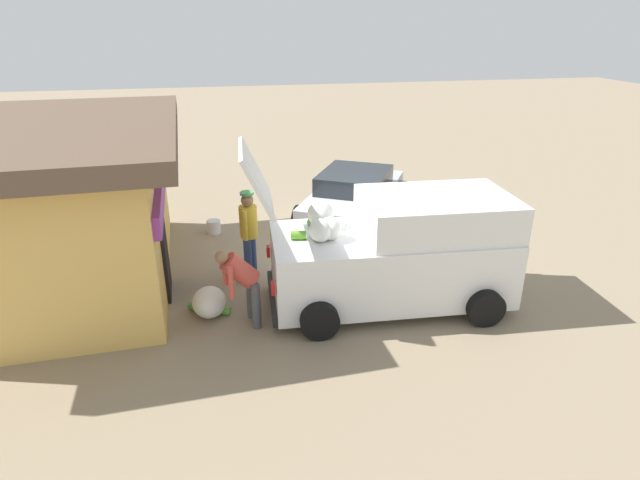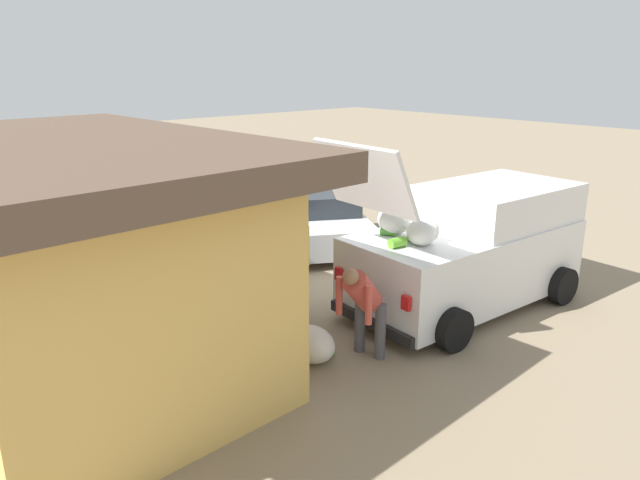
{
  "view_description": "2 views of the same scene",
  "coord_description": "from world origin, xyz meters",
  "px_view_note": "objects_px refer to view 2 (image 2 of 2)",
  "views": [
    {
      "loc": [
        -10.34,
        2.52,
        4.71
      ],
      "look_at": [
        -1.61,
        0.69,
        0.89
      ],
      "focal_mm": 29.31,
      "sensor_mm": 36.0,
      "label": 1
    },
    {
      "loc": [
        -7.87,
        7.44,
        3.91
      ],
      "look_at": [
        -0.33,
        0.83,
        0.86
      ],
      "focal_mm": 33.12,
      "sensor_mm": 36.0,
      "label": 2
    }
  ],
  "objects_px": {
    "parked_sedan": "(317,217)",
    "paint_bucket": "(185,275)",
    "storefront_bar": "(68,255)",
    "vendor_standing": "(299,255)",
    "delivery_van": "(470,248)",
    "unloaded_banana_pile": "(311,345)",
    "customer_bending": "(363,302)"
  },
  "relations": [
    {
      "from": "delivery_van",
      "to": "vendor_standing",
      "type": "distance_m",
      "value": 2.85
    },
    {
      "from": "delivery_van",
      "to": "parked_sedan",
      "type": "relative_size",
      "value": 1.05
    },
    {
      "from": "delivery_van",
      "to": "customer_bending",
      "type": "distance_m",
      "value": 2.73
    },
    {
      "from": "delivery_van",
      "to": "parked_sedan",
      "type": "xyz_separation_m",
      "value": [
        4.33,
        -0.41,
        -0.41
      ]
    },
    {
      "from": "vendor_standing",
      "to": "paint_bucket",
      "type": "relative_size",
      "value": 5.49
    },
    {
      "from": "unloaded_banana_pile",
      "to": "paint_bucket",
      "type": "xyz_separation_m",
      "value": [
        3.72,
        -0.14,
        -0.07
      ]
    },
    {
      "from": "storefront_bar",
      "to": "unloaded_banana_pile",
      "type": "distance_m",
      "value": 3.34
    },
    {
      "from": "delivery_van",
      "to": "unloaded_banana_pile",
      "type": "xyz_separation_m",
      "value": [
        0.21,
        3.26,
        -0.75
      ]
    },
    {
      "from": "delivery_van",
      "to": "storefront_bar",
      "type": "bearing_deg",
      "value": 70.06
    },
    {
      "from": "delivery_van",
      "to": "vendor_standing",
      "type": "xyz_separation_m",
      "value": [
        1.45,
        2.46,
        0.04
      ]
    },
    {
      "from": "unloaded_banana_pile",
      "to": "storefront_bar",
      "type": "bearing_deg",
      "value": 52.69
    },
    {
      "from": "parked_sedan",
      "to": "unloaded_banana_pile",
      "type": "distance_m",
      "value": 5.53
    },
    {
      "from": "storefront_bar",
      "to": "unloaded_banana_pile",
      "type": "bearing_deg",
      "value": -127.31
    },
    {
      "from": "parked_sedan",
      "to": "vendor_standing",
      "type": "relative_size",
      "value": 2.49
    },
    {
      "from": "parked_sedan",
      "to": "storefront_bar",
      "type": "bearing_deg",
      "value": 110.41
    },
    {
      "from": "storefront_bar",
      "to": "parked_sedan",
      "type": "relative_size",
      "value": 1.48
    },
    {
      "from": "customer_bending",
      "to": "unloaded_banana_pile",
      "type": "relative_size",
      "value": 1.74
    },
    {
      "from": "parked_sedan",
      "to": "delivery_van",
      "type": "bearing_deg",
      "value": 174.62
    },
    {
      "from": "parked_sedan",
      "to": "paint_bucket",
      "type": "bearing_deg",
      "value": 96.38
    },
    {
      "from": "storefront_bar",
      "to": "delivery_van",
      "type": "distance_m",
      "value": 6.08
    },
    {
      "from": "delivery_van",
      "to": "paint_bucket",
      "type": "bearing_deg",
      "value": 38.41
    },
    {
      "from": "delivery_van",
      "to": "parked_sedan",
      "type": "height_order",
      "value": "delivery_van"
    },
    {
      "from": "unloaded_banana_pile",
      "to": "customer_bending",
      "type": "bearing_deg",
      "value": -128.73
    },
    {
      "from": "paint_bucket",
      "to": "customer_bending",
      "type": "bearing_deg",
      "value": -174.42
    },
    {
      "from": "customer_bending",
      "to": "unloaded_banana_pile",
      "type": "xyz_separation_m",
      "value": [
        0.44,
        0.55,
        -0.61
      ]
    },
    {
      "from": "parked_sedan",
      "to": "customer_bending",
      "type": "bearing_deg",
      "value": 145.57
    },
    {
      "from": "storefront_bar",
      "to": "customer_bending",
      "type": "xyz_separation_m",
      "value": [
        -2.29,
        -2.97,
        -0.74
      ]
    },
    {
      "from": "parked_sedan",
      "to": "customer_bending",
      "type": "xyz_separation_m",
      "value": [
        -4.56,
        3.12,
        0.27
      ]
    },
    {
      "from": "parked_sedan",
      "to": "vendor_standing",
      "type": "distance_m",
      "value": 4.09
    },
    {
      "from": "delivery_van",
      "to": "unloaded_banana_pile",
      "type": "distance_m",
      "value": 3.36
    },
    {
      "from": "storefront_bar",
      "to": "unloaded_banana_pile",
      "type": "xyz_separation_m",
      "value": [
        -1.85,
        -2.43,
        -1.35
      ]
    },
    {
      "from": "parked_sedan",
      "to": "paint_bucket",
      "type": "relative_size",
      "value": 13.68
    }
  ]
}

